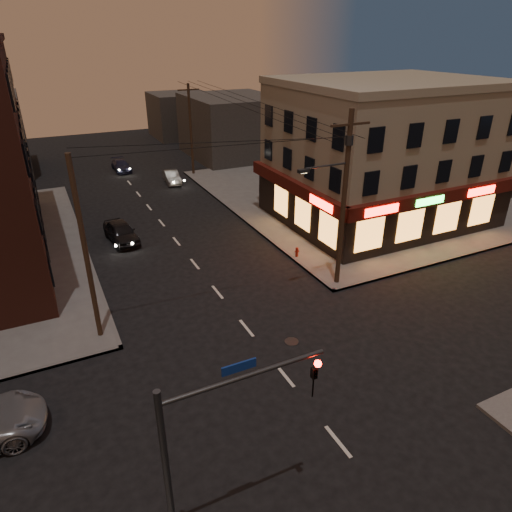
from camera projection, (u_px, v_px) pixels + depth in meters
ground at (285, 376)px, 20.02m from camera, size 120.00×120.00×0.00m
sidewalk_ne at (354, 194)px, 42.42m from camera, size 24.00×28.00×0.15m
pizza_building at (383, 153)px, 34.79m from camera, size 15.85×12.85×10.50m
bg_building_ne_a at (233, 126)px, 54.68m from camera, size 10.00×12.00×7.00m
bg_building_ne_b at (181, 115)px, 65.41m from camera, size 8.00×8.00×6.00m
utility_pole_main at (343, 192)px, 24.81m from camera, size 4.20×0.44×10.00m
utility_pole_far at (191, 130)px, 46.49m from camera, size 0.26×0.26×9.00m
utility_pole_west at (86, 252)px, 20.55m from camera, size 0.24×0.24×9.00m
traffic_signal at (205, 447)px, 11.48m from camera, size 4.49×0.32×6.47m
sedan_near at (121, 232)px, 32.64m from camera, size 2.19×4.46×1.47m
sedan_mid at (172, 177)px, 45.55m from camera, size 1.62×3.82×1.23m
sedan_far at (121, 166)px, 49.59m from camera, size 1.69×4.03×1.16m
fire_hydrant at (297, 251)px, 30.24m from camera, size 0.30×0.30×0.66m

